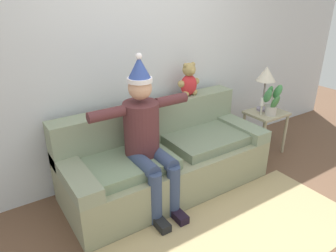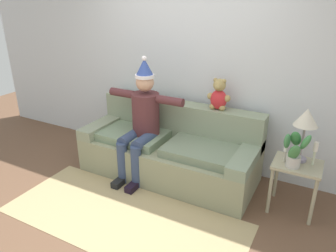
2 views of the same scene
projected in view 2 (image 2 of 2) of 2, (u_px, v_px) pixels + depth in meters
name	position (u px, v px, depth m)	size (l,w,h in m)	color
ground_plane	(125.00, 217.00, 3.37)	(10.00, 10.00, 0.00)	brown
back_wall	(189.00, 63.00, 4.11)	(7.00, 0.10, 2.70)	silver
couch	(170.00, 149.00, 4.08)	(2.19, 0.89, 0.88)	gray
person_seated	(142.00, 118.00, 3.91)	(1.02, 0.77, 1.51)	#552A2C
teddy_bear	(219.00, 96.00, 3.80)	(0.29, 0.17, 0.38)	red
side_table	(296.00, 173.00, 3.32)	(0.48, 0.40, 0.57)	tan
table_lamp	(306.00, 120.00, 3.17)	(0.24, 0.24, 0.57)	gray
potted_plant	(295.00, 150.00, 3.15)	(0.27, 0.22, 0.39)	#BAB6AF
candle_tall	(286.00, 149.00, 3.26)	(0.04, 0.04, 0.22)	beige
candle_short	(315.00, 150.00, 3.19)	(0.04, 0.04, 0.26)	beige
area_rug	(123.00, 218.00, 3.35)	(2.57, 1.09, 0.01)	tan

